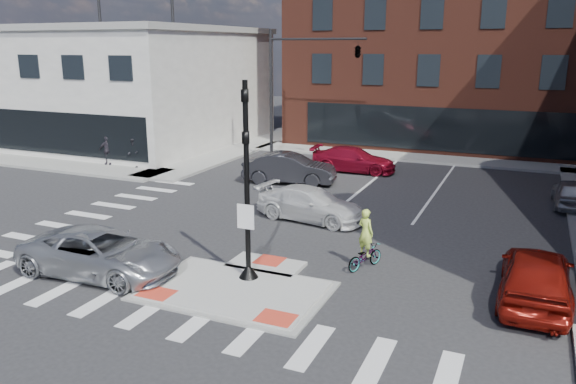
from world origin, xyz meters
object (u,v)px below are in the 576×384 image
at_px(bg_car_dark, 289,168).
at_px(bg_car_silver, 572,193).
at_px(white_pickup, 311,204).
at_px(red_sedan, 536,275).
at_px(cyclist, 365,249).
at_px(pedestrian_b, 107,150).
at_px(silver_suv, 101,253).
at_px(bg_car_red, 353,160).
at_px(pedestrian_a, 134,153).

relative_size(bg_car_dark, bg_car_silver, 1.27).
bearing_deg(bg_car_dark, white_pickup, -158.51).
bearing_deg(red_sedan, white_pickup, -28.54).
height_order(cyclist, pedestrian_b, cyclist).
height_order(silver_suv, bg_car_red, silver_suv).
distance_m(bg_car_silver, cyclist, 12.46).
distance_m(bg_car_silver, pedestrian_b, 25.01).
height_order(silver_suv, cyclist, cyclist).
xyz_separation_m(bg_car_dark, pedestrian_b, (-11.57, -0.55, 0.21)).
xyz_separation_m(cyclist, pedestrian_a, (-16.51, 9.20, 0.32)).
distance_m(bg_car_dark, cyclist, 11.94).
relative_size(cyclist, pedestrian_a, 1.18).
height_order(white_pickup, cyclist, cyclist).
bearing_deg(bg_car_red, white_pickup, -176.03).
distance_m(bg_car_dark, pedestrian_a, 9.63).
bearing_deg(pedestrian_a, bg_car_silver, 37.16).
bearing_deg(pedestrian_b, silver_suv, -71.24).
bearing_deg(silver_suv, red_sedan, -77.83).
distance_m(bg_car_dark, pedestrian_b, 11.59).
xyz_separation_m(white_pickup, bg_car_red, (-1.12, 9.58, 0.02)).
height_order(red_sedan, cyclist, cyclist).
relative_size(white_pickup, bg_car_silver, 1.23).
bearing_deg(white_pickup, silver_suv, 161.58).
height_order(red_sedan, bg_car_silver, red_sedan).
relative_size(bg_car_silver, pedestrian_a, 2.22).
relative_size(cyclist, pedestrian_b, 1.18).
height_order(red_sedan, white_pickup, red_sedan).
bearing_deg(white_pickup, pedestrian_a, 76.94).
distance_m(red_sedan, cyclist, 5.10).
distance_m(red_sedan, pedestrian_a, 23.66).
distance_m(red_sedan, white_pickup, 9.80).
bearing_deg(bg_car_red, red_sedan, -148.43).
distance_m(silver_suv, pedestrian_a, 15.82).
bearing_deg(silver_suv, bg_car_red, -11.82).
relative_size(red_sedan, bg_car_dark, 0.98).
relative_size(white_pickup, pedestrian_a, 2.74).
distance_m(silver_suv, bg_car_red, 17.81).
bearing_deg(white_pickup, cyclist, -131.99).
xyz_separation_m(white_pickup, pedestrian_b, (-14.94, 5.00, 0.32)).
xyz_separation_m(cyclist, pedestrian_b, (-18.46, 9.20, 0.32)).
relative_size(silver_suv, bg_car_silver, 1.38).
xyz_separation_m(red_sedan, bg_car_dark, (-11.97, 10.24, -0.01)).
relative_size(red_sedan, white_pickup, 1.01).
bearing_deg(bg_car_red, cyclist, -164.07).
distance_m(red_sedan, bg_car_silver, 11.21).
bearing_deg(bg_car_silver, pedestrian_a, 1.42).
relative_size(silver_suv, white_pickup, 1.12).
xyz_separation_m(white_pickup, cyclist, (3.52, -4.20, -0.00)).
relative_size(silver_suv, bg_car_red, 1.08).
height_order(white_pickup, bg_car_dark, bg_car_dark).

